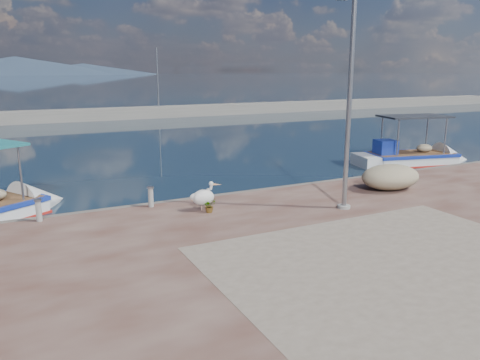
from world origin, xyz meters
name	(u,v)px	position (x,y,z in m)	size (l,w,h in m)	color
ground	(298,250)	(0.00, 0.00, 0.00)	(1400.00, 1400.00, 0.00)	#162635
quay_patch	(402,265)	(1.00, -3.00, 0.50)	(9.00, 7.00, 0.01)	gray
breakwater	(84,115)	(0.00, 40.00, 0.60)	(120.00, 2.20, 7.50)	gray
mountains	(11,67)	(4.39, 650.00, 9.51)	(370.00, 280.00, 22.00)	#28384C
boat_right	(410,160)	(12.67, 8.00, 0.25)	(6.85, 3.54, 3.15)	white
pelican	(204,197)	(-1.57, 3.39, 0.97)	(1.05, 0.67, 0.99)	tan
lamp_post	(348,111)	(2.83, 1.52, 3.80)	(0.44, 0.96, 7.00)	gray
bollard_near	(151,196)	(-3.03, 4.60, 0.89)	(0.24, 0.24, 0.72)	gray
bollard_far	(39,209)	(-6.61, 4.60, 0.89)	(0.24, 0.24, 0.72)	gray
potted_plant	(210,206)	(-1.48, 3.09, 0.73)	(0.41, 0.36, 0.46)	#33722D
net_pile_c	(390,177)	(6.15, 2.81, 0.99)	(2.50, 1.78, 0.98)	#C0B48F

